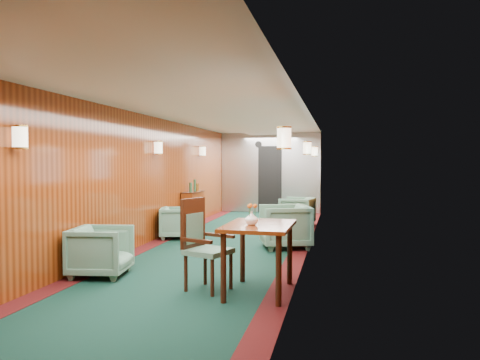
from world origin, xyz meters
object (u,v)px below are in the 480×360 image
Objects in this scene: armchair_right_near at (285,226)px; armchair_right_far at (297,211)px; armchair_left_far at (178,223)px; side_chair at (201,240)px; armchair_left_near at (101,251)px; credenza at (193,209)px; dining_table at (259,235)px.

armchair_right_near is 1.13× the size of armchair_right_far.
armchair_right_near is at bearing -121.30° from armchair_left_far.
armchair_right_far reaches higher than armchair_left_far.
armchair_left_near is at bearing -171.88° from side_chair.
armchair_right_far is (2.38, 0.70, -0.09)m from credenza.
armchair_left_near is (-2.20, 0.36, -0.34)m from dining_table.
dining_table is at bearing -163.66° from armchair_left_far.
armchair_right_near is at bearing 10.94° from armchair_right_far.
armchair_left_near is 1.07× the size of armchair_left_far.
armchair_right_far is (2.14, 5.51, 0.01)m from armchair_left_near.
armchair_right_near reaches higher than armchair_left_near.
dining_table is 1.45× the size of armchair_right_far.
credenza is (-2.45, 5.16, -0.25)m from dining_table.
armchair_left_far is at bearing -122.82° from armchair_right_near.
armchair_left_far is 0.81× the size of armchair_right_near.
dining_table reaches higher than armchair_left_near.
credenza is 1.68m from armchair_left_far.
armchair_right_far reaches higher than armchair_left_near.
dining_table is 2.26m from armchair_left_near.
armchair_right_near is (0.68, 2.87, -0.20)m from side_chair.
side_chair is at bearing -31.00° from armchair_right_near.
armchair_right_near reaches higher than armchair_left_far.
credenza is 1.61× the size of armchair_left_far.
side_chair is 5.87m from armchair_right_far.
armchair_right_near reaches higher than armchair_right_far.
credenza is 1.51× the size of armchair_left_near.
side_chair reaches higher than armchair_right_far.
armchair_left_near is 3.15m from armchair_left_far.
armchair_left_near reaches higher than armchair_left_far.
armchair_right_far is at bearing -29.47° from armchair_left_near.
side_chair is at bearing -110.50° from armchair_left_near.
armchair_left_near is at bearing -11.03° from armchair_right_far.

